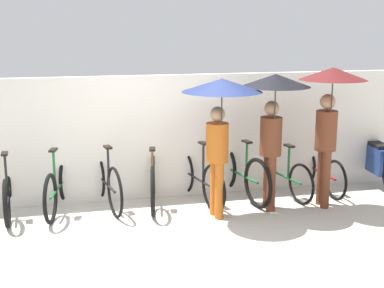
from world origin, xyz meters
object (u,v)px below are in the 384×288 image
(pedestrian_leading, at_px, (220,107))
(motorcycle, at_px, (377,161))
(parked_bicycle_4, at_px, (153,180))
(pedestrian_center, at_px, (274,105))
(parked_bicycle_8, at_px, (320,170))
(parked_bicycle_7, at_px, (281,173))
(pedestrian_trailing, at_px, (330,100))
(parked_bicycle_1, at_px, (8,191))
(parked_bicycle_2, at_px, (58,187))
(parked_bicycle_5, at_px, (198,178))
(parked_bicycle_3, at_px, (106,182))
(parked_bicycle_6, at_px, (240,173))

(pedestrian_leading, xyz_separation_m, motorcycle, (3.09, 0.95, -1.20))
(parked_bicycle_4, distance_m, pedestrian_center, 2.16)
(parked_bicycle_4, bearing_deg, parked_bicycle_8, -78.93)
(parked_bicycle_7, distance_m, pedestrian_leading, 2.01)
(parked_bicycle_4, xyz_separation_m, pedestrian_center, (1.65, -0.69, 1.21))
(motorcycle, bearing_deg, pedestrian_trailing, 129.46)
(parked_bicycle_1, height_order, parked_bicycle_8, parked_bicycle_8)
(pedestrian_center, distance_m, motorcycle, 2.67)
(pedestrian_leading, relative_size, motorcycle, 0.94)
(parked_bicycle_7, bearing_deg, parked_bicycle_8, -98.58)
(parked_bicycle_8, bearing_deg, motorcycle, -88.94)
(pedestrian_trailing, bearing_deg, parked_bicycle_7, -58.65)
(parked_bicycle_1, height_order, parked_bicycle_4, parked_bicycle_4)
(parked_bicycle_2, distance_m, motorcycle, 5.32)
(parked_bicycle_1, height_order, parked_bicycle_7, parked_bicycle_7)
(parked_bicycle_2, distance_m, pedestrian_trailing, 4.20)
(parked_bicycle_5, distance_m, pedestrian_center, 1.69)
(parked_bicycle_4, bearing_deg, pedestrian_leading, -125.38)
(parked_bicycle_3, bearing_deg, pedestrian_leading, -130.69)
(parked_bicycle_6, height_order, pedestrian_leading, pedestrian_leading)
(parked_bicycle_1, relative_size, pedestrian_center, 0.86)
(parked_bicycle_3, distance_m, parked_bicycle_7, 2.82)
(parked_bicycle_8, xyz_separation_m, motorcycle, (1.08, 0.06, 0.07))
(parked_bicycle_3, relative_size, motorcycle, 0.79)
(pedestrian_trailing, height_order, motorcycle, pedestrian_trailing)
(parked_bicycle_3, relative_size, pedestrian_center, 0.83)
(parked_bicycle_8, bearing_deg, parked_bicycle_2, 88.14)
(parked_bicycle_3, bearing_deg, parked_bicycle_1, 79.35)
(parked_bicycle_6, relative_size, pedestrian_center, 0.89)
(parked_bicycle_1, bearing_deg, parked_bicycle_7, -93.32)
(parked_bicycle_2, height_order, pedestrian_trailing, pedestrian_trailing)
(parked_bicycle_6, height_order, parked_bicycle_8, parked_bicycle_8)
(parked_bicycle_1, xyz_separation_m, parked_bicycle_2, (0.71, -0.03, 0.02))
(parked_bicycle_1, xyz_separation_m, pedestrian_trailing, (4.63, -0.82, 1.30))
(parked_bicycle_6, distance_m, pedestrian_leading, 1.60)
(parked_bicycle_7, height_order, pedestrian_center, pedestrian_center)
(parked_bicycle_7, relative_size, pedestrian_trailing, 0.81)
(pedestrian_center, bearing_deg, pedestrian_trailing, -179.13)
(parked_bicycle_8, distance_m, pedestrian_trailing, 1.56)
(parked_bicycle_1, relative_size, pedestrian_leading, 0.87)
(parked_bicycle_5, bearing_deg, parked_bicycle_3, 75.19)
(parked_bicycle_2, height_order, pedestrian_leading, pedestrian_leading)
(parked_bicycle_2, distance_m, parked_bicycle_8, 4.24)
(pedestrian_trailing, bearing_deg, motorcycle, -143.38)
(parked_bicycle_3, height_order, parked_bicycle_6, parked_bicycle_3)
(parked_bicycle_7, xyz_separation_m, pedestrian_leading, (-1.30, -0.86, 1.27))
(parked_bicycle_4, bearing_deg, parked_bicycle_7, -79.23)
(parked_bicycle_8, bearing_deg, parked_bicycle_1, 87.78)
(parked_bicycle_5, relative_size, pedestrian_center, 0.87)
(parked_bicycle_1, bearing_deg, motorcycle, -92.33)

